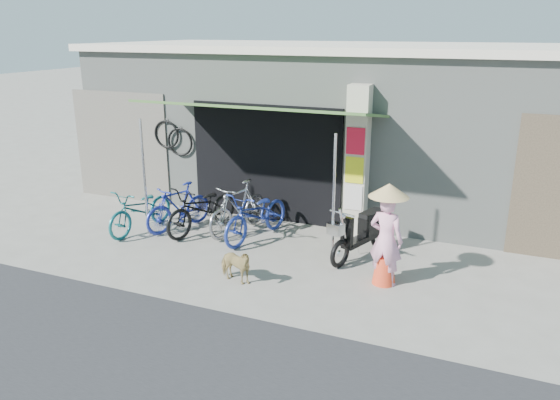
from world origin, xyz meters
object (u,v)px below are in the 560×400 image
at_px(bike_silver, 238,208).
at_px(moped, 362,233).
at_px(street_dog, 235,265).
at_px(bike_teal, 141,210).
at_px(bike_navy, 257,215).
at_px(nun, 386,235).
at_px(bike_black, 203,208).
at_px(bike_blue, 179,207).

xyz_separation_m(bike_silver, moped, (2.63, -0.23, -0.07)).
bearing_deg(street_dog, moped, -28.00).
xyz_separation_m(bike_teal, bike_navy, (2.38, 0.52, 0.04)).
xyz_separation_m(moped, nun, (0.63, -0.96, 0.39)).
xyz_separation_m(bike_navy, nun, (2.76, -1.01, 0.35)).
bearing_deg(nun, street_dog, 32.05).
xyz_separation_m(bike_black, bike_navy, (1.20, 0.06, 0.00)).
bearing_deg(bike_blue, bike_black, 26.80).
xyz_separation_m(bike_navy, street_dog, (0.49, -1.91, -0.20)).
bearing_deg(bike_teal, bike_black, 27.86).
bearing_deg(moped, bike_silver, -165.85).
relative_size(bike_black, moped, 1.10).
relative_size(bike_black, bike_navy, 1.00).
bearing_deg(bike_teal, moped, 12.55).
height_order(bike_teal, bike_navy, bike_navy).
distance_m(bike_teal, street_dog, 3.19).
relative_size(street_dog, nun, 0.42).
bearing_deg(nun, moped, -46.46).
height_order(bike_black, moped, moped).
height_order(street_dog, moped, moped).
xyz_separation_m(bike_silver, nun, (3.26, -1.19, 0.32)).
bearing_deg(nun, bike_silver, -9.67).
bearing_deg(bike_navy, bike_blue, -163.57).
relative_size(bike_silver, moped, 1.02).
relative_size(bike_black, nun, 1.12).
xyz_separation_m(bike_blue, nun, (4.49, -0.89, 0.37)).
height_order(bike_blue, street_dog, bike_blue).
bearing_deg(bike_navy, street_dog, -63.10).
xyz_separation_m(bike_silver, street_dog, (0.99, -2.09, -0.23)).
relative_size(bike_silver, nun, 1.03).
relative_size(bike_teal, street_dog, 2.49).
height_order(bike_navy, street_dog, bike_navy).
bearing_deg(bike_teal, nun, 1.14).
bearing_deg(bike_black, bike_blue, -158.93).
bearing_deg(bike_blue, nun, 9.58).
distance_m(bike_black, bike_silver, 0.74).
distance_m(bike_teal, bike_black, 1.27).
height_order(bike_teal, moped, moped).
bearing_deg(nun, bike_teal, 4.98).
height_order(bike_silver, moped, bike_silver).
height_order(bike_blue, moped, moped).
height_order(bike_black, nun, nun).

